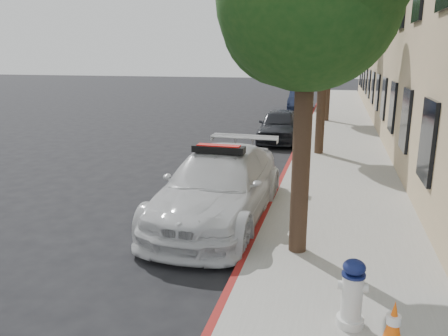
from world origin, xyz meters
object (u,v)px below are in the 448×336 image
parked_car_far (301,100)px  fire_hydrant (352,294)px  traffic_cone (393,330)px  police_car (219,186)px  parked_car_mid (279,125)px

parked_car_far → fire_hydrant: parked_car_far is taller
traffic_cone → parked_car_far: bearing=97.2°
police_car → fire_hydrant: police_car is taller
parked_car_mid → traffic_cone: 13.43m
parked_car_far → traffic_cone: bearing=-83.8°
police_car → parked_car_far: 19.95m
traffic_cone → parked_car_mid: bearing=102.7°
police_car → fire_hydrant: bearing=-51.7°
police_car → parked_car_far: (0.05, 19.95, -0.09)m
parked_car_far → traffic_cone: parked_car_far is taller
parked_car_mid → fire_hydrant: parked_car_mid is taller
parked_car_far → fire_hydrant: 23.59m
traffic_cone → fire_hydrant: bearing=128.5°
police_car → parked_car_far: police_car is taller
parked_car_mid → traffic_cone: size_ratio=5.42×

